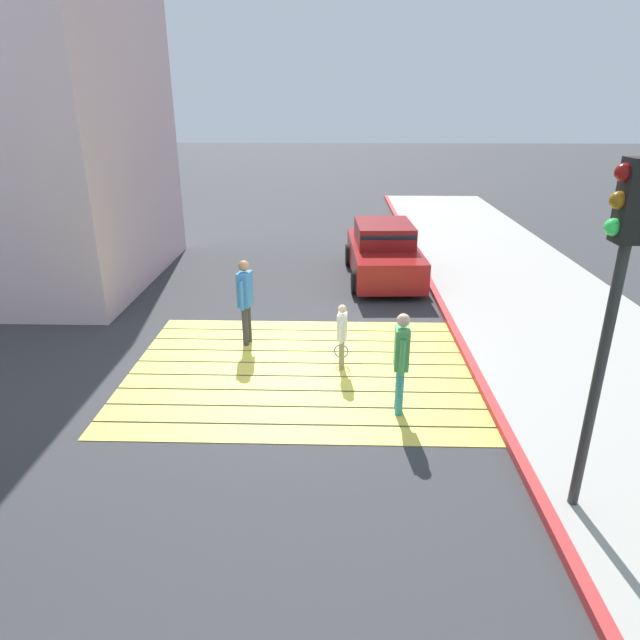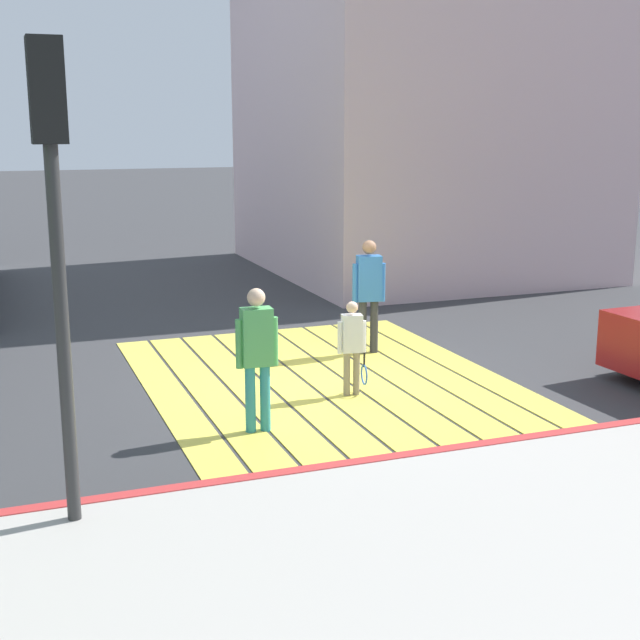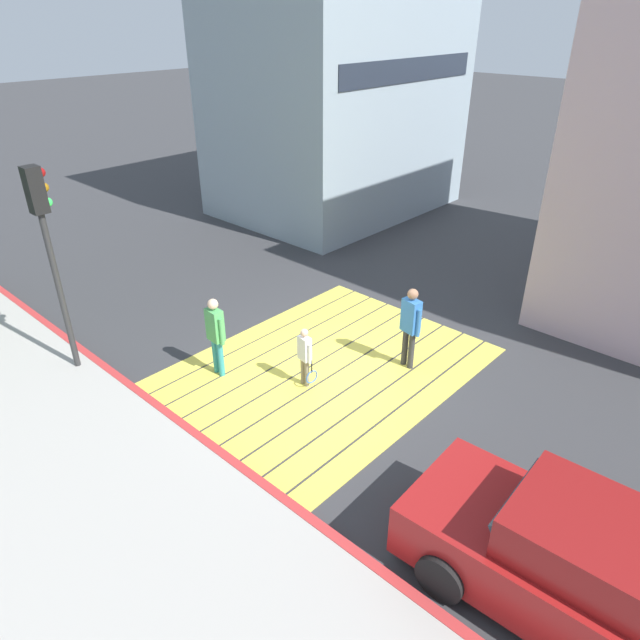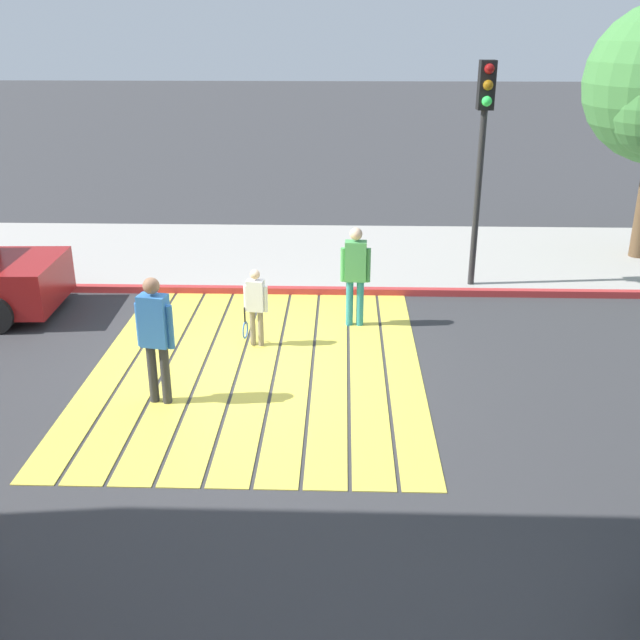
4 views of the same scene
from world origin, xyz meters
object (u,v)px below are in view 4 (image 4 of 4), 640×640
at_px(pedestrian_adult_trailing, 155,332).
at_px(pedestrian_child_with_racket, 255,304).
at_px(pedestrian_adult_lead, 355,270).
at_px(traffic_light_corner, 483,131).

bearing_deg(pedestrian_adult_trailing, pedestrian_child_with_racket, 150.80).
relative_size(pedestrian_adult_lead, pedestrian_child_with_racket, 1.34).
xyz_separation_m(pedestrian_adult_lead, pedestrian_child_with_racket, (0.92, -1.59, -0.28)).
bearing_deg(pedestrian_adult_trailing, pedestrian_adult_lead, 136.99).
relative_size(pedestrian_adult_lead, pedestrian_adult_trailing, 0.96).
bearing_deg(pedestrian_child_with_racket, pedestrian_adult_lead, 120.00).
xyz_separation_m(traffic_light_corner, pedestrian_adult_lead, (1.89, -2.28, -2.03)).
height_order(pedestrian_adult_lead, pedestrian_child_with_racket, pedestrian_adult_lead).
xyz_separation_m(pedestrian_adult_trailing, pedestrian_child_with_racket, (-1.96, 1.09, -0.33)).
bearing_deg(traffic_light_corner, pedestrian_adult_trailing, -46.16).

